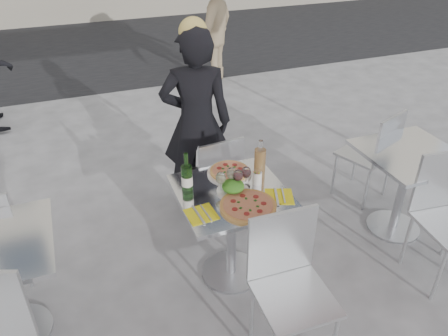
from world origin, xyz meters
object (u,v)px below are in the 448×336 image
object	(u,v)px
wineglass_white_b	(231,174)
pizza_far	(230,172)
side_table_right	(406,175)
sugar_shaker	(257,177)
napkin_right	(279,196)
side_chair_rnear	(447,207)
wine_bottle	(187,177)
pedestrian_b	(212,25)
wineglass_red_a	(238,176)
wineglass_white_a	(221,179)
chair_far	(216,174)
woman_diner	(196,123)
salad_plate	(233,187)
pizza_near	(248,206)
napkin_left	(201,214)
carafe	(260,163)
side_chair_rfar	(375,150)
main_table	(232,217)
wineglass_red_b	(246,173)
chair_near	(288,276)

from	to	relation	value
wineglass_white_b	pizza_far	bearing A→B (deg)	72.38
side_table_right	sugar_shaker	world-z (taller)	sugar_shaker
napkin_right	side_chair_rnear	bearing A→B (deg)	5.73
sugar_shaker	wine_bottle	bearing A→B (deg)	171.51
pedestrian_b	wineglass_red_a	distance (m)	4.12
wineglass_white_a	chair_far	bearing A→B (deg)	73.11
woman_diner	pedestrian_b	size ratio (longest dim) A/B	0.96
wineglass_red_a	sugar_shaker	bearing A→B (deg)	9.73
wine_bottle	wineglass_white_a	bearing A→B (deg)	-22.46
pizza_far	salad_plate	xyz separation A→B (m)	(-0.06, -0.22, 0.02)
wineglass_red_a	pizza_near	bearing A→B (deg)	-93.85
chair_far	wine_bottle	xyz separation A→B (m)	(-0.38, -0.50, 0.36)
side_table_right	sugar_shaker	xyz separation A→B (m)	(-1.30, 0.03, 0.26)
sugar_shaker	wineglass_white_b	world-z (taller)	wineglass_white_b
sugar_shaker	napkin_left	bearing A→B (deg)	-157.41
carafe	chair_far	bearing A→B (deg)	105.29
pedestrian_b	pizza_far	bearing A→B (deg)	24.15
napkin_right	wineglass_white_a	bearing A→B (deg)	172.31
side_table_right	side_chair_rnear	distance (m)	0.48
side_chair_rfar	wineglass_white_a	distance (m)	1.71
main_table	wineglass_red_b	bearing A→B (deg)	11.54
chair_near	napkin_right	xyz separation A→B (m)	(0.17, 0.49, 0.20)
side_chair_rfar	carafe	size ratio (longest dim) A/B	3.06
pizza_far	wineglass_white_b	size ratio (longest dim) A/B	2.02
pizza_far	wine_bottle	distance (m)	0.37
napkin_right	carafe	bearing A→B (deg)	115.77
chair_far	pedestrian_b	xyz separation A→B (m)	(1.15, 3.34, 0.35)
side_chair_rnear	salad_plate	xyz separation A→B (m)	(-1.44, 0.47, 0.22)
pizza_far	chair_far	bearing A→B (deg)	84.30
main_table	woman_diner	distance (m)	0.99
side_chair_rnear	wineglass_red_a	world-z (taller)	side_chair_rnear
sugar_shaker	pizza_near	bearing A→B (deg)	-126.10
wineglass_red_b	woman_diner	bearing A→B (deg)	93.25
chair_far	main_table	bearing A→B (deg)	74.90
side_chair_rfar	sugar_shaker	world-z (taller)	side_chair_rfar
side_chair_rnear	napkin_left	bearing A→B (deg)	175.72
pizza_far	wineglass_red_b	world-z (taller)	wineglass_red_b
pizza_near	wineglass_red_a	world-z (taller)	wineglass_red_a
side_chair_rnear	woman_diner	xyz separation A→B (m)	(-1.39, 1.43, 0.25)
chair_near	main_table	bearing A→B (deg)	99.94
side_chair_rnear	wineglass_white_b	distance (m)	1.55
pedestrian_b	salad_plate	distance (m)	4.14
side_table_right	sugar_shaker	size ratio (longest dim) A/B	7.01
side_table_right	wine_bottle	bearing A→B (deg)	176.61
main_table	napkin_left	size ratio (longest dim) A/B	3.74
wine_bottle	wineglass_white_b	xyz separation A→B (m)	(0.29, -0.06, -0.00)
main_table	side_chair_rfar	world-z (taller)	side_chair_rfar
wineglass_red_b	napkin_right	world-z (taller)	wineglass_red_b
sugar_shaker	wineglass_white_b	bearing A→B (deg)	175.65
pizza_near	carafe	bearing A→B (deg)	53.99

